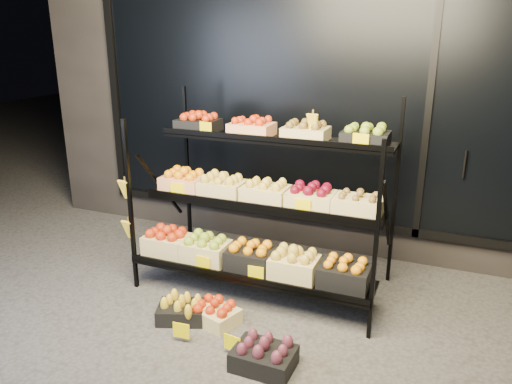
% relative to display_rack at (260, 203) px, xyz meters
% --- Properties ---
extents(ground, '(24.00, 24.00, 0.00)m').
position_rel_display_rack_xyz_m(ground, '(0.01, -0.60, -0.79)').
color(ground, '#514F4C').
rests_on(ground, ground).
extents(building, '(6.00, 2.08, 3.50)m').
position_rel_display_rack_xyz_m(building, '(0.01, 1.99, 0.96)').
color(building, '#2D2826').
rests_on(building, ground).
extents(display_rack, '(2.18, 1.02, 1.66)m').
position_rel_display_rack_xyz_m(display_rack, '(0.00, 0.00, 0.00)').
color(display_rack, black).
rests_on(display_rack, ground).
extents(tag_floor_a, '(0.13, 0.01, 0.12)m').
position_rel_display_rack_xyz_m(tag_floor_a, '(-0.22, -1.00, -0.73)').
color(tag_floor_a, '#EBD300').
rests_on(tag_floor_a, ground).
extents(tag_floor_b, '(0.13, 0.01, 0.12)m').
position_rel_display_rack_xyz_m(tag_floor_b, '(0.19, -1.00, -0.73)').
color(tag_floor_b, '#EBD300').
rests_on(tag_floor_b, ground).
extents(floor_crate_midleft, '(0.43, 0.37, 0.19)m').
position_rel_display_rack_xyz_m(floor_crate_midleft, '(-0.38, -0.73, -0.70)').
color(floor_crate_midleft, black).
rests_on(floor_crate_midleft, ground).
extents(floor_crate_midright, '(0.42, 0.36, 0.19)m').
position_rel_display_rack_xyz_m(floor_crate_midright, '(-0.11, -0.66, -0.70)').
color(floor_crate_midright, '#DCC67F').
rests_on(floor_crate_midright, ground).
extents(floor_crate_right, '(0.41, 0.31, 0.20)m').
position_rel_display_rack_xyz_m(floor_crate_right, '(0.44, -1.04, -0.69)').
color(floor_crate_right, black).
rests_on(floor_crate_right, ground).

